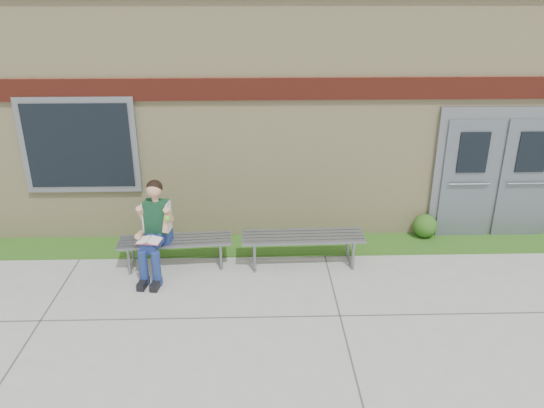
{
  "coord_description": "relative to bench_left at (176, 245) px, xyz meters",
  "views": [
    {
      "loc": [
        -0.09,
        -5.48,
        4.13
      ],
      "look_at": [
        0.12,
        1.7,
        1.15
      ],
      "focal_mm": 35.0,
      "sensor_mm": 36.0,
      "label": 1
    }
  ],
  "objects": [
    {
      "name": "ground",
      "position": [
        1.39,
        -1.98,
        -0.35
      ],
      "size": [
        80.0,
        80.0,
        0.0
      ],
      "primitive_type": "plane",
      "color": "#9E9E99",
      "rests_on": "ground"
    },
    {
      "name": "grass_strip",
      "position": [
        1.39,
        0.62,
        -0.34
      ],
      "size": [
        16.0,
        0.8,
        0.02
      ],
      "primitive_type": "cube",
      "color": "#245416",
      "rests_on": "ground"
    },
    {
      "name": "school_building",
      "position": [
        1.39,
        4.01,
        1.75
      ],
      "size": [
        16.2,
        6.22,
        4.2
      ],
      "color": "beige",
      "rests_on": "ground"
    },
    {
      "name": "bench_left",
      "position": [
        0.0,
        0.0,
        0.0
      ],
      "size": [
        1.78,
        0.62,
        0.45
      ],
      "rotation": [
        0.0,
        0.0,
        0.08
      ],
      "color": "slate",
      "rests_on": "ground"
    },
    {
      "name": "bench_right",
      "position": [
        2.0,
        0.0,
        0.03
      ],
      "size": [
        1.93,
        0.58,
        0.5
      ],
      "rotation": [
        0.0,
        0.0,
        0.02
      ],
      "color": "slate",
      "rests_on": "ground"
    },
    {
      "name": "girl",
      "position": [
        -0.26,
        -0.22,
        0.4
      ],
      "size": [
        0.55,
        0.94,
        1.46
      ],
      "rotation": [
        0.0,
        0.0,
        -0.16
      ],
      "color": "navy",
      "rests_on": "ground"
    },
    {
      "name": "shrub_mid",
      "position": [
        -0.46,
        0.87,
        -0.18
      ],
      "size": [
        0.31,
        0.31,
        0.31
      ],
      "primitive_type": "sphere",
      "color": "#245416",
      "rests_on": "grass_strip"
    },
    {
      "name": "shrub_east",
      "position": [
        4.22,
        0.87,
        -0.12
      ],
      "size": [
        0.41,
        0.41,
        0.41
      ],
      "primitive_type": "sphere",
      "color": "#245416",
      "rests_on": "grass_strip"
    }
  ]
}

